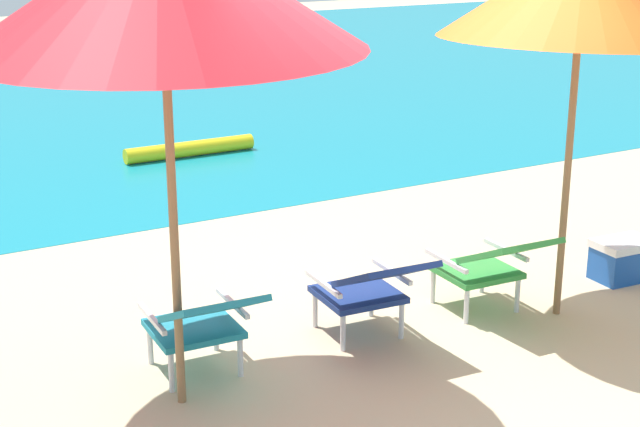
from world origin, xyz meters
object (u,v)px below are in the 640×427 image
object	(u,v)px
swim_buoy	(190,149)
lounge_chair_right	(491,262)
lounge_chair_center	(371,286)
lounge_chair_left	(203,320)
cooler_box	(623,259)

from	to	relation	value
swim_buoy	lounge_chair_right	bearing A→B (deg)	-90.34
lounge_chair_center	lounge_chair_right	size ratio (longest dim) A/B	1.01
lounge_chair_left	cooler_box	world-z (taller)	lounge_chair_left
swim_buoy	lounge_chair_center	world-z (taller)	lounge_chair_center
lounge_chair_left	cooler_box	distance (m)	3.52
lounge_chair_left	lounge_chair_right	xyz separation A→B (m)	(2.14, -0.10, 0.00)
cooler_box	lounge_chair_right	bearing A→B (deg)	-178.59
lounge_chair_right	cooler_box	distance (m)	1.39
lounge_chair_right	cooler_box	bearing A→B (deg)	1.41
lounge_chair_left	lounge_chair_right	distance (m)	2.15
lounge_chair_center	lounge_chair_right	distance (m)	0.97
swim_buoy	lounge_chair_center	distance (m)	5.50
lounge_chair_left	lounge_chair_right	bearing A→B (deg)	-2.59
lounge_chair_left	lounge_chair_center	distance (m)	1.17
swim_buoy	lounge_chair_right	world-z (taller)	lounge_chair_right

